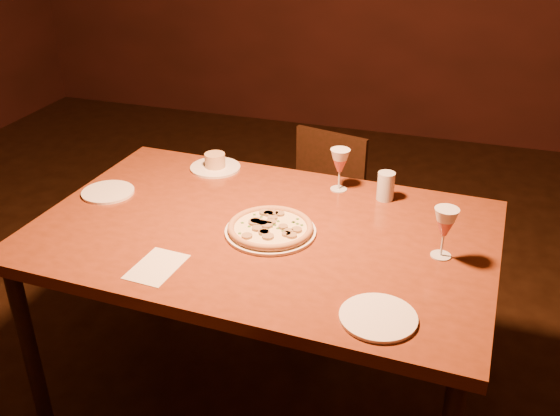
% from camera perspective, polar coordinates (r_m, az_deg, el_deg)
% --- Properties ---
extents(dining_table, '(1.60, 1.06, 0.84)m').
position_cam_1_polar(dining_table, '(2.18, -1.57, -3.55)').
color(dining_table, brown).
rests_on(dining_table, floor).
extents(chair_far, '(0.46, 0.46, 0.80)m').
position_cam_1_polar(chair_far, '(3.14, 3.55, 0.32)').
color(chair_far, black).
rests_on(chair_far, floor).
extents(pizza_plate, '(0.31, 0.31, 0.03)m').
position_cam_1_polar(pizza_plate, '(2.11, -0.88, -1.86)').
color(pizza_plate, white).
rests_on(pizza_plate, dining_table).
extents(ramekin_saucer, '(0.21, 0.21, 0.07)m').
position_cam_1_polar(ramekin_saucer, '(2.60, -5.95, 4.04)').
color(ramekin_saucer, white).
rests_on(ramekin_saucer, dining_table).
extents(wine_glass_far, '(0.08, 0.08, 0.17)m').
position_cam_1_polar(wine_glass_far, '(2.39, 5.46, 3.50)').
color(wine_glass_far, '#C55752').
rests_on(wine_glass_far, dining_table).
extents(wine_glass_right, '(0.08, 0.08, 0.17)m').
position_cam_1_polar(wine_glass_right, '(2.01, 14.75, -2.21)').
color(wine_glass_right, '#C55752').
rests_on(wine_glass_right, dining_table).
extents(water_tumbler, '(0.06, 0.06, 0.11)m').
position_cam_1_polar(water_tumbler, '(2.35, 9.65, 1.99)').
color(water_tumbler, silver).
rests_on(water_tumbler, dining_table).
extents(side_plate_left, '(0.20, 0.20, 0.01)m').
position_cam_1_polar(side_plate_left, '(2.47, -15.45, 1.41)').
color(side_plate_left, white).
rests_on(side_plate_left, dining_table).
extents(side_plate_near, '(0.21, 0.21, 0.01)m').
position_cam_1_polar(side_plate_near, '(1.75, 8.97, -9.85)').
color(side_plate_near, white).
rests_on(side_plate_near, dining_table).
extents(menu_card, '(0.15, 0.20, 0.00)m').
position_cam_1_polar(menu_card, '(1.97, -11.20, -5.28)').
color(menu_card, silver).
rests_on(menu_card, dining_table).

